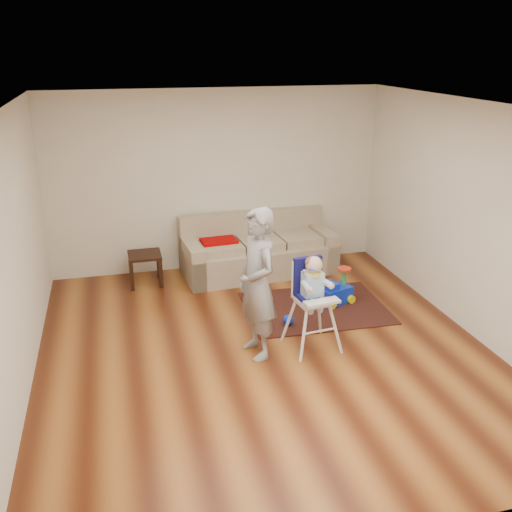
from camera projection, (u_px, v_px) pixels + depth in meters
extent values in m
plane|color=#481D0C|center=(265.00, 350.00, 6.50)|extent=(5.50, 5.50, 0.00)
cube|color=#EDE5CE|center=(217.00, 181.00, 8.52)|extent=(5.00, 0.04, 2.70)
cube|color=#EDE5CE|center=(13.00, 259.00, 5.45)|extent=(0.04, 5.50, 2.70)
cube|color=#EDE5CE|center=(473.00, 221.00, 6.61)|extent=(0.04, 5.50, 2.70)
cube|color=white|center=(266.00, 107.00, 5.56)|extent=(5.00, 5.50, 0.04)
cube|color=#A40302|center=(219.00, 241.00, 8.32)|extent=(0.54, 0.37, 0.04)
cube|color=black|center=(315.00, 308.00, 7.52)|extent=(1.86, 1.42, 0.01)
sphere|color=#0E30D9|center=(288.00, 320.00, 7.03)|extent=(0.13, 0.13, 0.13)
cylinder|color=#0E30D9|center=(312.00, 270.00, 6.12)|extent=(0.03, 0.12, 0.01)
imported|color=gray|center=(257.00, 284.00, 6.13)|extent=(0.52, 0.69, 1.69)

